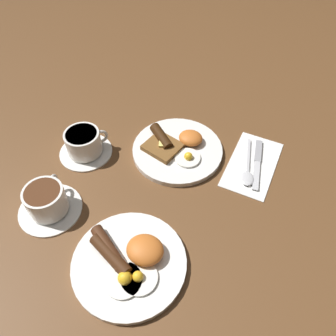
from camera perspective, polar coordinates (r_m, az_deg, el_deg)
ground_plane at (r=0.89m, az=1.63°, el=2.79°), size 3.00×3.00×0.00m
breakfast_plate_near at (r=0.88m, az=1.52°, el=3.47°), size 0.24×0.24×0.04m
breakfast_plate_far at (r=0.70m, az=-6.74°, el=-15.80°), size 0.24×0.24×0.05m
teacup_near at (r=0.89m, az=-14.38°, el=4.05°), size 0.14×0.14×0.07m
teacup_far at (r=0.80m, az=-20.30°, el=-5.54°), size 0.15×0.15×0.07m
napkin at (r=0.89m, az=14.47°, el=0.70°), size 0.14×0.22×0.01m
knife at (r=0.89m, az=15.32°, el=1.17°), size 0.04×0.17×0.01m
spoon at (r=0.86m, az=13.69°, el=-0.88°), size 0.04×0.17×0.01m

